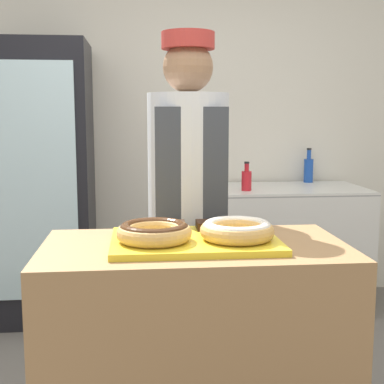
% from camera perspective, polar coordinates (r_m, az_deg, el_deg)
% --- Properties ---
extents(wall_back, '(8.00, 0.06, 2.70)m').
position_cam_1_polar(wall_back, '(4.04, -2.91, 7.72)').
color(wall_back, silver).
rests_on(wall_back, ground_plane).
extents(display_counter, '(1.12, 0.61, 0.91)m').
position_cam_1_polar(display_counter, '(2.13, 0.28, -17.62)').
color(display_counter, '#997047').
rests_on(display_counter, ground_plane).
extents(serving_tray, '(0.61, 0.43, 0.02)m').
position_cam_1_polar(serving_tray, '(1.97, 0.29, -5.25)').
color(serving_tray, yellow).
rests_on(serving_tray, display_counter).
extents(donut_chocolate_glaze, '(0.27, 0.27, 0.07)m').
position_cam_1_polar(donut_chocolate_glaze, '(1.91, -4.06, -4.19)').
color(donut_chocolate_glaze, tan).
rests_on(donut_chocolate_glaze, serving_tray).
extents(donut_light_glaze, '(0.27, 0.27, 0.07)m').
position_cam_1_polar(donut_light_glaze, '(1.94, 4.82, -3.99)').
color(donut_light_glaze, tan).
rests_on(donut_light_glaze, serving_tray).
extents(brownie_back_left, '(0.10, 0.10, 0.03)m').
position_cam_1_polar(brownie_back_left, '(2.10, -2.06, -3.62)').
color(brownie_back_left, black).
rests_on(brownie_back_left, serving_tray).
extents(brownie_back_right, '(0.10, 0.10, 0.03)m').
position_cam_1_polar(brownie_back_right, '(2.12, 1.79, -3.54)').
color(brownie_back_right, black).
rests_on(brownie_back_right, serving_tray).
extents(baker_person, '(0.37, 0.37, 1.75)m').
position_cam_1_polar(baker_person, '(2.51, -0.39, -2.20)').
color(baker_person, '#4C4C51').
rests_on(baker_person, ground_plane).
extents(beverage_fridge, '(0.71, 0.60, 1.86)m').
position_cam_1_polar(beverage_fridge, '(3.74, -16.11, 0.92)').
color(beverage_fridge, black).
rests_on(beverage_fridge, ground_plane).
extents(chest_freezer, '(1.06, 0.64, 0.88)m').
position_cam_1_polar(chest_freezer, '(3.92, 10.14, -5.81)').
color(chest_freezer, silver).
rests_on(chest_freezer, ground_plane).
extents(bottle_blue, '(0.07, 0.07, 0.26)m').
position_cam_1_polar(bottle_blue, '(4.14, 12.32, 2.40)').
color(bottle_blue, '#1E4CB2').
rests_on(bottle_blue, chest_freezer).
extents(bottle_red, '(0.07, 0.07, 0.20)m').
position_cam_1_polar(bottle_red, '(3.62, 5.84, 1.33)').
color(bottle_red, red).
rests_on(bottle_red, chest_freezer).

